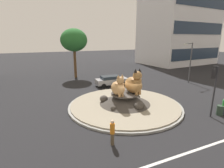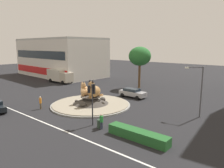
{
  "view_description": "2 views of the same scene",
  "coord_description": "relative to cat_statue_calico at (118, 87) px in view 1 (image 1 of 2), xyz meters",
  "views": [
    {
      "loc": [
        -8.04,
        -15.05,
        6.79
      ],
      "look_at": [
        -0.46,
        2.24,
        1.85
      ],
      "focal_mm": 28.2,
      "sensor_mm": 36.0,
      "label": 1
    },
    {
      "loc": [
        21.43,
        -20.76,
        8.55
      ],
      "look_at": [
        2.41,
        1.95,
        3.16
      ],
      "focal_mm": 33.76,
      "sensor_mm": 36.0,
      "label": 2
    }
  ],
  "objects": [
    {
      "name": "ground_plane",
      "position": [
        0.85,
        0.21,
        -2.15
      ],
      "size": [
        160.0,
        160.0,
        0.0
      ],
      "primitive_type": "plane",
      "color": "black"
    },
    {
      "name": "broadleaf_tree_behind_island",
      "position": [
        -0.81,
        15.75,
        4.29
      ],
      "size": [
        4.5,
        4.5,
        8.4
      ],
      "color": "brown",
      "rests_on": "ground"
    },
    {
      "name": "streetlight_arm",
      "position": [
        14.47,
        4.98,
        1.48
      ],
      "size": [
        2.08,
        0.55,
        6.14
      ],
      "rotation": [
        0.0,
        0.0,
        3.34
      ],
      "color": "#4C4C51",
      "rests_on": "ground"
    },
    {
      "name": "pedestrian_orange_shirt",
      "position": [
        -3.07,
        -5.51,
        -1.2
      ],
      "size": [
        0.32,
        0.32,
        1.76
      ],
      "rotation": [
        0.0,
        0.0,
        4.84
      ],
      "color": "brown",
      "rests_on": "ground"
    },
    {
      "name": "roundabout_island",
      "position": [
        0.85,
        0.21,
        -1.69
      ],
      "size": [
        11.48,
        11.48,
        1.37
      ],
      "color": "gray",
      "rests_on": "ground"
    },
    {
      "name": "office_tower",
      "position": [
        29.0,
        23.23,
        12.95
      ],
      "size": [
        19.83,
        14.58,
        30.2
      ],
      "rotation": [
        0.0,
        0.0,
        0.1
      ],
      "color": "silver",
      "rests_on": "ground"
    },
    {
      "name": "cat_statue_calico",
      "position": [
        0.0,
        0.0,
        0.0
      ],
      "size": [
        1.36,
        2.18,
        2.14
      ],
      "rotation": [
        0.0,
        0.0,
        -1.53
      ],
      "color": "tan",
      "rests_on": "roundabout_island"
    },
    {
      "name": "traffic_light_mast",
      "position": [
        6.55,
        -5.07,
        1.18
      ],
      "size": [
        0.71,
        0.58,
        4.53
      ],
      "rotation": [
        0.0,
        0.0,
        1.66
      ],
      "color": "#2D2D33",
      "rests_on": "ground"
    },
    {
      "name": "cat_statue_tabby",
      "position": [
        1.74,
        -0.03,
        0.17
      ],
      "size": [
        1.68,
        2.73,
        2.6
      ],
      "rotation": [
        0.0,
        0.0,
        -1.46
      ],
      "color": "#9E703D",
      "rests_on": "roundabout_island"
    },
    {
      "name": "litter_bin",
      "position": [
        7.74,
        -5.21,
        -1.7
      ],
      "size": [
        0.56,
        0.56,
        0.9
      ],
      "color": "#2D4233",
      "rests_on": "ground"
    },
    {
      "name": "hatchback_near_shophouse",
      "position": [
        2.77,
        8.11,
        -1.35
      ],
      "size": [
        4.69,
        2.06,
        1.49
      ],
      "rotation": [
        0.0,
        0.0,
        -0.03
      ],
      "color": "#99999E",
      "rests_on": "ground"
    },
    {
      "name": "lane_centreline",
      "position": [
        0.85,
        -8.17,
        -2.15
      ],
      "size": [
        112.0,
        0.2,
        0.01
      ],
      "primitive_type": "cube",
      "color": "silver",
      "rests_on": "ground"
    },
    {
      "name": "pedestrian_green_shirt",
      "position": [
        8.09,
        -5.32,
        -1.3
      ],
      "size": [
        0.38,
        0.38,
        1.62
      ],
      "rotation": [
        0.0,
        0.0,
        4.84
      ],
      "color": "#33384C",
      "rests_on": "ground"
    }
  ]
}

